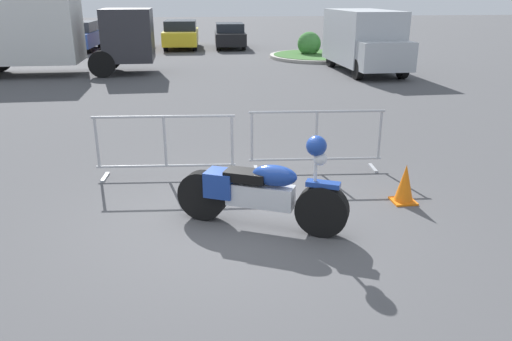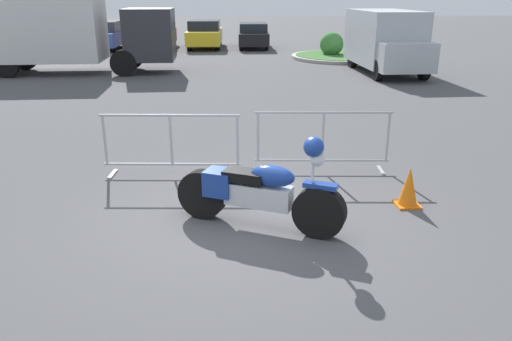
# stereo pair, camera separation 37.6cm
# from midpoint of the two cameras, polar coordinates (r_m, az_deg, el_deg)

# --- Properties ---
(ground_plane) EXTENTS (120.00, 120.00, 0.00)m
(ground_plane) POSITION_cam_midpoint_polar(r_m,az_deg,el_deg) (6.77, -3.77, -6.28)
(ground_plane) COLOR #4C4C4F
(motorcycle) EXTENTS (2.18, 1.19, 1.32)m
(motorcycle) POSITION_cam_midpoint_polar(r_m,az_deg,el_deg) (6.53, -1.16, -2.41)
(motorcycle) COLOR black
(motorcycle) RESTS_ON ground
(crowd_barrier_near) EXTENTS (2.32, 0.63, 1.07)m
(crowd_barrier_near) POSITION_cam_midpoint_polar(r_m,az_deg,el_deg) (8.46, -11.60, 2.79)
(crowd_barrier_near) COLOR #9EA0A5
(crowd_barrier_near) RESTS_ON ground
(crowd_barrier_far) EXTENTS (2.32, 0.63, 1.07)m
(crowd_barrier_far) POSITION_cam_midpoint_polar(r_m,az_deg,el_deg) (8.67, 5.65, 3.52)
(crowd_barrier_far) COLOR #9EA0A5
(crowd_barrier_far) RESTS_ON ground
(box_truck) EXTENTS (7.70, 2.30, 2.98)m
(box_truck) POSITION_cam_midpoint_polar(r_m,az_deg,el_deg) (20.82, -24.59, 14.38)
(box_truck) COLOR silver
(box_truck) RESTS_ON ground
(delivery_van) EXTENTS (2.03, 5.02, 2.31)m
(delivery_van) POSITION_cam_midpoint_polar(r_m,az_deg,el_deg) (20.35, 11.72, 14.49)
(delivery_van) COLOR #B2B7BC
(delivery_van) RESTS_ON ground
(parked_car_silver) EXTENTS (1.96, 4.37, 1.46)m
(parked_car_silver) POSITION_cam_midpoint_polar(r_m,az_deg,el_deg) (29.95, -24.97, 13.71)
(parked_car_silver) COLOR #B7BABF
(parked_car_silver) RESTS_ON ground
(parked_car_blue) EXTENTS (2.02, 4.50, 1.50)m
(parked_car_blue) POSITION_cam_midpoint_polar(r_m,az_deg,el_deg) (29.09, -19.90, 14.27)
(parked_car_blue) COLOR #284799
(parked_car_blue) RESTS_ON ground
(parked_car_maroon) EXTENTS (2.03, 4.52, 1.51)m
(parked_car_maroon) POSITION_cam_midpoint_polar(r_m,az_deg,el_deg) (28.55, -14.52, 14.72)
(parked_car_maroon) COLOR maroon
(parked_car_maroon) RESTS_ON ground
(parked_car_yellow) EXTENTS (2.02, 4.51, 1.50)m
(parked_car_yellow) POSITION_cam_midpoint_polar(r_m,az_deg,el_deg) (28.85, -8.94, 15.13)
(parked_car_yellow) COLOR yellow
(parked_car_yellow) RESTS_ON ground
(parked_car_black) EXTENTS (1.82, 4.05, 1.35)m
(parked_car_black) POSITION_cam_midpoint_polar(r_m,az_deg,el_deg) (28.76, -3.40, 15.16)
(parked_car_black) COLOR black
(parked_car_black) RESTS_ON ground
(pedestrian) EXTENTS (0.35, 0.35, 1.69)m
(pedestrian) POSITION_cam_midpoint_polar(r_m,az_deg,el_deg) (25.70, -13.92, 14.63)
(pedestrian) COLOR #262838
(pedestrian) RESTS_ON ground
(planter_island) EXTENTS (4.75, 4.75, 1.18)m
(planter_island) POSITION_cam_midpoint_polar(r_m,az_deg,el_deg) (24.76, 7.19, 13.47)
(planter_island) COLOR #ADA89E
(planter_island) RESTS_ON ground
(traffic_cone) EXTENTS (0.34, 0.34, 0.59)m
(traffic_cone) POSITION_cam_midpoint_polar(r_m,az_deg,el_deg) (7.63, 15.31, -1.51)
(traffic_cone) COLOR orange
(traffic_cone) RESTS_ON ground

